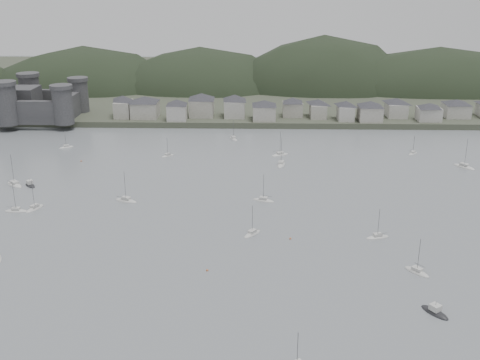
{
  "coord_description": "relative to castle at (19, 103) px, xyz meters",
  "views": [
    {
      "loc": [
        5.09,
        -116.29,
        74.59
      ],
      "look_at": [
        0.0,
        75.0,
        6.0
      ],
      "focal_mm": 42.88,
      "sensor_mm": 36.0,
      "label": 1
    }
  ],
  "objects": [
    {
      "name": "motor_launch_far",
      "position": [
        40.83,
        -96.53,
        -10.67
      ],
      "size": [
        6.49,
        7.06,
        3.71
      ],
      "rotation": [
        0.0,
        0.0,
        3.84
      ],
      "color": "black",
      "rests_on": "ground"
    },
    {
      "name": "motor_launch_near",
      "position": [
        167.63,
        -179.28,
        -10.67
      ],
      "size": [
        6.57,
        7.81,
        3.82
      ],
      "rotation": [
        0.0,
        0.0,
        0.6
      ],
      "color": "black",
      "rests_on": "ground"
    },
    {
      "name": "moored_fleet",
      "position": [
        102.27,
        -106.24,
        -10.79
      ],
      "size": [
        228.12,
        176.31,
        12.99
      ],
      "color": "beige",
      "rests_on": "ground"
    },
    {
      "name": "forested_ridge",
      "position": [
        124.83,
        89.6,
        -22.25
      ],
      "size": [
        851.55,
        103.94,
        102.57
      ],
      "color": "black",
      "rests_on": "ground"
    },
    {
      "name": "sailboat_lead",
      "position": [
        211.42,
        -70.21,
        -10.79
      ],
      "size": [
        8.42,
        9.52,
        13.22
      ],
      "rotation": [
        0.0,
        0.0,
        0.67
      ],
      "color": "beige",
      "rests_on": "ground"
    },
    {
      "name": "castle",
      "position": [
        0.0,
        0.0,
        0.0
      ],
      "size": [
        66.0,
        43.0,
        20.0
      ],
      "color": "#353538",
      "rests_on": "far_shore_land"
    },
    {
      "name": "ground",
      "position": [
        120.0,
        -179.8,
        -10.96
      ],
      "size": [
        900.0,
        900.0,
        0.0
      ],
      "primitive_type": "plane",
      "color": "slate",
      "rests_on": "ground"
    },
    {
      "name": "waterfront_town",
      "position": [
        170.59,
        3.54,
        -2.3
      ],
      "size": [
        451.48,
        28.46,
        12.92
      ],
      "color": "gray",
      "rests_on": "far_shore_land"
    },
    {
      "name": "far_shore_land",
      "position": [
        120.0,
        115.2,
        -9.46
      ],
      "size": [
        900.0,
        250.0,
        3.0
      ],
      "primitive_type": "cube",
      "color": "#383D2D",
      "rests_on": "ground"
    },
    {
      "name": "mooring_buoys",
      "position": [
        111.14,
        -124.0,
        -10.81
      ],
      "size": [
        171.7,
        94.55,
        0.7
      ],
      "color": "#BA683E",
      "rests_on": "ground"
    }
  ]
}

